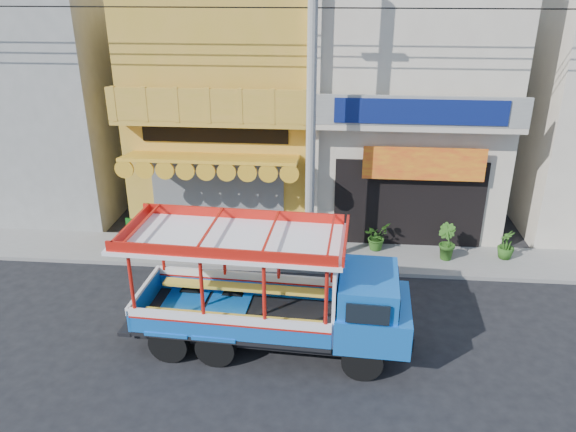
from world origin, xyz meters
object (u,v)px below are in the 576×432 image
Objects in this scene: songthaew_truck at (289,294)px; potted_plant_a at (376,236)px; green_sign at (136,237)px; potted_plant_c at (506,245)px; potted_plant_b at (446,242)px; utility_pole at (317,100)px.

potted_plant_a is at bearing 65.76° from songthaew_truck.
green_sign reaches higher than potted_plant_c.
potted_plant_b is at bearing -67.12° from potted_plant_a.
potted_plant_a is 2.10m from potted_plant_b.
potted_plant_a is (1.89, 1.25, -4.48)m from utility_pole.
songthaew_truck is at bearing 107.41° from potted_plant_b.
potted_plant_a is 3.88m from potted_plant_c.
potted_plant_a is (7.46, 0.67, 0.01)m from green_sign.
utility_pole is 7.17m from green_sign.
utility_pole is 7.35m from potted_plant_c.
utility_pole reaches higher than green_sign.
potted_plant_b is (9.51, 0.22, 0.13)m from green_sign.
green_sign is 9.51m from potted_plant_b.
potted_plant_c is at bearing -58.91° from potted_plant_a.
potted_plant_b reaches higher than green_sign.
potted_plant_c is at bearing 38.03° from songthaew_truck.
songthaew_truck is (-0.41, -3.87, -3.58)m from utility_pole.
green_sign is (-5.15, 4.45, -0.92)m from songthaew_truck.
potted_plant_b is 1.23× the size of potted_plant_c.
green_sign is 11.33m from potted_plant_c.
songthaew_truck reaches higher than potted_plant_b.
green_sign is (-5.56, 0.58, -4.49)m from utility_pole.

